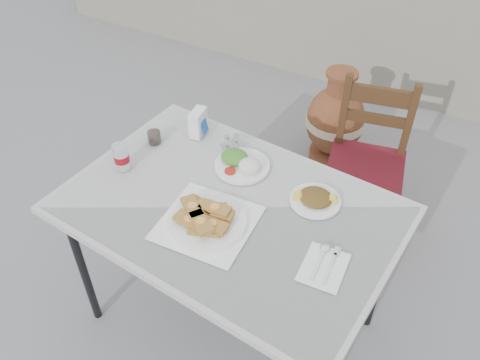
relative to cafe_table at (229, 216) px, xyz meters
The scene contains 13 objects.
ground 0.73m from the cafe_table, 123.85° to the right, with size 80.00×80.00×0.00m, color slate.
cafe_table is the anchor object (origin of this frame).
pide_plate 0.15m from the cafe_table, 103.07° to the right, with size 0.36×0.36×0.07m.
salad_rice_plate 0.25m from the cafe_table, 107.47° to the left, with size 0.23×0.23×0.06m.
salad_chopped_plate 0.34m from the cafe_table, 33.36° to the left, with size 0.20×0.20×0.04m.
soda_can 0.51m from the cafe_table, behind, with size 0.06×0.06×0.12m.
cola_glass 0.53m from the cafe_table, 158.88° to the left, with size 0.06×0.06×0.09m.
napkin_holder 0.50m from the cafe_table, 136.33° to the left, with size 0.07×0.11×0.12m.
condiment_caddy 0.37m from the cafe_table, 116.77° to the left, with size 0.12×0.11×0.07m.
cutlery_napkin 0.44m from the cafe_table, 11.37° to the right, with size 0.16×0.20×0.01m.
chair 0.99m from the cafe_table, 71.62° to the left, with size 0.46×0.46×0.87m.
terracotta_urn 1.44m from the cafe_table, 91.54° to the left, with size 0.37×0.37×0.65m.
back_wall 2.41m from the cafe_table, 91.50° to the left, with size 6.00×0.25×1.20m, color gray.
Camera 1 is at (0.77, -1.09, 2.15)m, focal length 38.00 mm.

